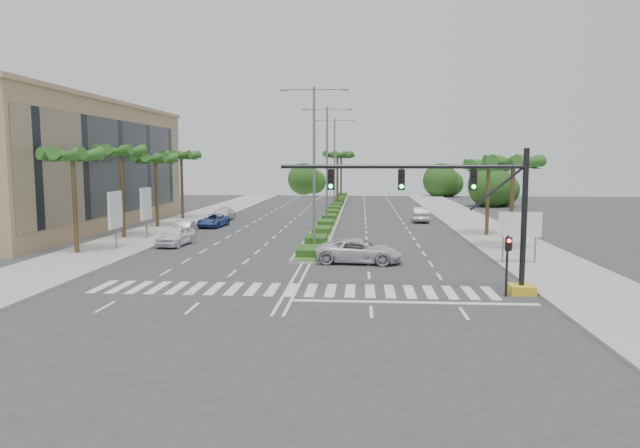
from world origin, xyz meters
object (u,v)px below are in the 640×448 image
Objects in this scene: car_parked_a at (176,236)px; car_parked_c at (213,221)px; car_parked_b at (183,229)px; car_parked_d at (223,214)px; car_right at (421,214)px; car_crossing at (359,251)px.

car_parked_c is (-0.34, 12.56, -0.13)m from car_parked_a.
car_parked_d is at bearing 86.43° from car_parked_b.
car_right is (20.89, 19.08, 0.04)m from car_parked_a.
car_crossing reaches higher than car_parked_d.
car_parked_c is 22.20m from car_right.
car_parked_d is (-0.56, 6.15, 0.06)m from car_parked_c.
car_parked_d is 21.79m from car_right.
car_parked_a is 18.73m from car_parked_d.
car_parked_b is 26.09m from car_right.
car_parked_b is at bearing -87.90° from car_parked_c.
car_crossing reaches higher than car_parked_c.
car_right reaches higher than car_parked_d.
car_parked_a is 1.08× the size of car_parked_b.
car_parked_a is at bearing 70.11° from car_crossing.
car_parked_a is 12.56m from car_parked_c.
car_right reaches higher than car_crossing.
car_parked_a is at bearing 46.16° from car_right.
car_crossing is at bearing -19.02° from car_parked_a.
car_parked_d is 0.87× the size of car_crossing.
car_parked_c is 6.17m from car_parked_d.
car_crossing is (15.20, -25.30, 0.07)m from car_parked_d.
car_crossing is at bearing 79.36° from car_right.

